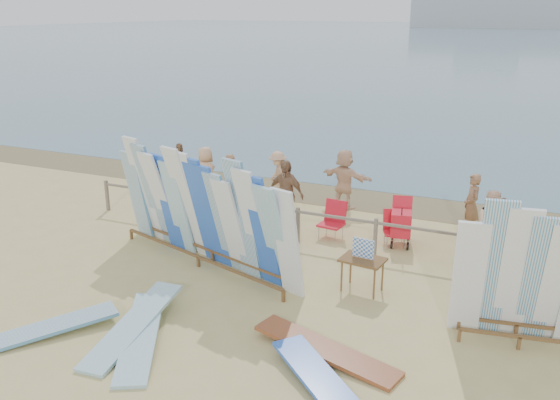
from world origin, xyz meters
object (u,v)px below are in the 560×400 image
at_px(side_surfboard_rack, 525,280).
at_px(beachgoer_8, 492,227).
at_px(main_surfboard_rack, 203,213).
at_px(beachgoer_1, 231,180).
at_px(vendor_table, 362,274).
at_px(beach_chair_left, 332,227).
at_px(flat_board_e, 42,335).
at_px(flat_board_c, 326,355).
at_px(beach_chair_right, 394,234).
at_px(flat_board_d, 326,394).
at_px(flat_board_a, 142,343).
at_px(beachgoer_7, 472,205).
at_px(beachgoer_10, 499,230).
at_px(beachgoer_extra_1, 180,167).
at_px(flat_board_b, 134,335).
at_px(beachgoer_0, 206,173).
at_px(beachgoer_5, 344,179).
at_px(stroller, 401,227).
at_px(beachgoer_4, 285,194).
at_px(beachgoer_3, 278,176).

relative_size(side_surfboard_rack, beachgoer_8, 1.57).
height_order(main_surfboard_rack, beachgoer_1, main_surfboard_rack).
distance_m(vendor_table, beach_chair_left, 3.09).
bearing_deg(flat_board_e, flat_board_c, 52.11).
bearing_deg(beach_chair_right, flat_board_d, -107.96).
xyz_separation_m(flat_board_a, beachgoer_1, (-2.22, 7.49, 0.79)).
bearing_deg(side_surfboard_rack, beach_chair_left, 134.05).
distance_m(flat_board_d, beachgoer_7, 7.93).
distance_m(beach_chair_right, beachgoer_10, 2.50).
xyz_separation_m(beach_chair_left, beach_chair_right, (1.59, 0.19, -0.03)).
relative_size(beachgoer_1, beachgoer_7, 0.95).
xyz_separation_m(side_surfboard_rack, beachgoer_extra_1, (-10.52, 5.43, -0.44)).
bearing_deg(flat_board_b, flat_board_a, -35.46).
bearing_deg(beachgoer_extra_1, beach_chair_left, -41.41).
height_order(beachgoer_0, beachgoer_5, beachgoer_5).
xyz_separation_m(flat_board_d, flat_board_a, (-3.48, 0.04, 0.00)).
height_order(flat_board_b, flat_board_c, flat_board_b).
bearing_deg(vendor_table, main_surfboard_rack, -171.13).
xyz_separation_m(flat_board_b, beachgoer_10, (5.71, 6.14, 0.78)).
distance_m(stroller, beachgoer_5, 3.09).
bearing_deg(beachgoer_4, flat_board_c, -51.49).
height_order(flat_board_e, beachgoer_8, beachgoer_8).
distance_m(main_surfboard_rack, vendor_table, 3.81).
height_order(flat_board_c, beachgoer_7, beachgoer_7).
distance_m(vendor_table, flat_board_a, 4.65).
relative_size(vendor_table, flat_board_b, 0.43).
xyz_separation_m(stroller, beachgoer_1, (-5.34, 1.05, 0.32)).
distance_m(main_surfboard_rack, beachgoer_8, 6.60).
relative_size(beachgoer_3, beachgoer_5, 0.87).
bearing_deg(flat_board_e, beachgoer_0, 135.23).
bearing_deg(flat_board_d, beachgoer_4, 68.29).
bearing_deg(beachgoer_1, beachgoer_10, -154.38).
bearing_deg(beach_chair_right, beachgoer_3, 130.89).
bearing_deg(flat_board_a, vendor_table, 21.95).
distance_m(beachgoer_3, beachgoer_7, 5.81).
relative_size(beachgoer_8, beachgoer_1, 1.11).
bearing_deg(beachgoer_0, beachgoer_8, -166.46).
bearing_deg(beachgoer_7, beach_chair_left, -89.86).
distance_m(flat_board_d, beach_chair_right, 6.47).
bearing_deg(beachgoer_5, flat_board_a, 97.75).
bearing_deg(beachgoer_5, beachgoer_7, -178.53).
xyz_separation_m(beachgoer_4, beachgoer_8, (5.26, -0.24, -0.06)).
height_order(beachgoer_10, beachgoer_7, beachgoer_7).
distance_m(beachgoer_3, beachgoer_8, 6.81).
bearing_deg(vendor_table, beachgoer_10, 55.25).
xyz_separation_m(main_surfboard_rack, beachgoer_8, (6.00, 2.74, -0.37)).
relative_size(stroller, beachgoer_extra_1, 0.75).
bearing_deg(flat_board_a, flat_board_b, 120.82).
relative_size(flat_board_e, beachgoer_extra_1, 1.73).
relative_size(flat_board_c, beachgoer_extra_1, 1.73).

